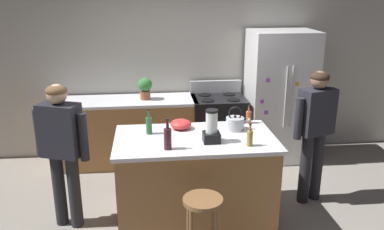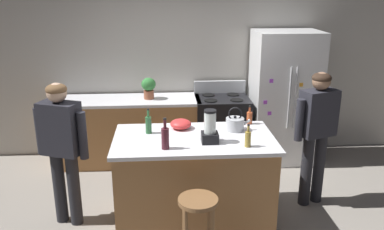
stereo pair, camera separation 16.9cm
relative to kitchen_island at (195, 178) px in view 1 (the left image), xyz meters
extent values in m
plane|color=gray|center=(0.00, 0.00, -0.47)|extent=(14.00, 14.00, 0.00)
cube|color=#BCB7AD|center=(0.00, 1.95, 0.88)|extent=(8.00, 0.10, 2.70)
cube|color=#9E6B3D|center=(0.00, 0.00, -0.02)|extent=(1.63, 0.90, 0.91)
cube|color=silver|center=(0.00, 0.00, 0.45)|extent=(1.69, 0.96, 0.04)
cube|color=#9E6B3D|center=(-0.80, 1.55, -0.02)|extent=(2.00, 0.64, 0.91)
cube|color=silver|center=(-0.80, 1.55, 0.45)|extent=(2.00, 0.64, 0.04)
cube|color=silver|center=(1.40, 1.50, 0.46)|extent=(0.90, 0.70, 1.88)
cylinder|color=#B7BABF|center=(1.36, 1.13, 0.56)|extent=(0.02, 0.02, 0.84)
cylinder|color=#B7BABF|center=(1.44, 1.13, 0.56)|extent=(0.02, 0.02, 0.84)
cube|color=orange|center=(1.51, 1.15, 0.74)|extent=(0.05, 0.01, 0.05)
cube|color=purple|center=(1.04, 1.15, 0.50)|extent=(0.05, 0.01, 0.05)
cube|color=purple|center=(1.11, 1.15, 0.79)|extent=(0.05, 0.01, 0.05)
cube|color=purple|center=(1.65, 1.15, 0.58)|extent=(0.05, 0.01, 0.05)
cube|color=purple|center=(1.11, 1.15, 0.35)|extent=(0.05, 0.01, 0.05)
cube|color=purple|center=(1.61, 1.15, 0.24)|extent=(0.05, 0.01, 0.05)
cube|color=black|center=(0.52, 1.52, 0.00)|extent=(0.76, 0.64, 0.95)
cube|color=black|center=(0.52, 1.20, -0.05)|extent=(0.60, 0.01, 0.24)
cube|color=#B7BABF|center=(0.52, 1.81, 0.56)|extent=(0.76, 0.06, 0.18)
cylinder|color=black|center=(0.34, 1.37, 0.48)|extent=(0.18, 0.18, 0.01)
cylinder|color=black|center=(0.70, 1.37, 0.48)|extent=(0.18, 0.18, 0.01)
cylinder|color=black|center=(0.34, 1.67, 0.48)|extent=(0.18, 0.18, 0.01)
cylinder|color=black|center=(0.70, 1.67, 0.48)|extent=(0.18, 0.18, 0.01)
cylinder|color=#26262B|center=(-1.45, 0.02, -0.07)|extent=(0.17, 0.17, 0.81)
cylinder|color=#26262B|center=(-1.28, -0.04, -0.07)|extent=(0.17, 0.17, 0.81)
cube|color=#26262D|center=(-1.36, -0.01, 0.61)|extent=(0.45, 0.35, 0.55)
cylinder|color=#26262D|center=(-1.60, 0.08, 0.56)|extent=(0.12, 0.12, 0.49)
cylinder|color=#26262D|center=(-1.13, -0.09, 0.56)|extent=(0.12, 0.12, 0.49)
sphere|color=#D8AD8C|center=(-1.36, -0.01, 0.98)|extent=(0.26, 0.26, 0.20)
ellipsoid|color=brown|center=(-1.36, -0.01, 1.02)|extent=(0.27, 0.27, 0.12)
cylinder|color=#26262B|center=(1.49, 0.24, -0.05)|extent=(0.17, 0.17, 0.85)
cylinder|color=#26262B|center=(1.32, 0.18, -0.05)|extent=(0.17, 0.17, 0.85)
cube|color=#26262D|center=(1.40, 0.21, 0.64)|extent=(0.45, 0.34, 0.52)
cylinder|color=#26262D|center=(1.64, 0.30, 0.59)|extent=(0.11, 0.11, 0.47)
cylinder|color=#26262D|center=(1.17, 0.13, 0.59)|extent=(0.11, 0.11, 0.47)
sphere|color=#8C664C|center=(1.40, 0.21, 1.00)|extent=(0.26, 0.26, 0.20)
ellipsoid|color=#332319|center=(1.40, 0.21, 1.04)|extent=(0.27, 0.27, 0.12)
cylinder|color=brown|center=(-0.02, -0.79, 0.17)|extent=(0.36, 0.36, 0.04)
cylinder|color=brown|center=(-0.14, -0.67, -0.16)|extent=(0.04, 0.04, 0.63)
cylinder|color=brown|center=(0.09, -0.67, -0.16)|extent=(0.04, 0.04, 0.63)
cylinder|color=brown|center=(-0.52, 1.55, 0.53)|extent=(0.14, 0.14, 0.12)
ellipsoid|color=#337A38|center=(-0.52, 1.55, 0.68)|extent=(0.20, 0.20, 0.18)
cube|color=black|center=(0.15, -0.15, 0.52)|extent=(0.17, 0.17, 0.10)
cylinder|color=silver|center=(0.15, -0.15, 0.68)|extent=(0.12, 0.12, 0.22)
cylinder|color=black|center=(0.15, -0.15, 0.80)|extent=(0.12, 0.12, 0.02)
cylinder|color=#2D6638|center=(-0.48, 0.16, 0.56)|extent=(0.07, 0.07, 0.18)
cylinder|color=#2D6638|center=(-0.48, 0.16, 0.69)|extent=(0.03, 0.03, 0.08)
cylinder|color=black|center=(-0.48, 0.16, 0.74)|extent=(0.03, 0.03, 0.02)
cylinder|color=olive|center=(0.51, -0.29, 0.55)|extent=(0.06, 0.06, 0.15)
cylinder|color=olive|center=(0.51, -0.29, 0.66)|extent=(0.02, 0.02, 0.07)
cylinder|color=black|center=(0.51, -0.29, 0.70)|extent=(0.03, 0.03, 0.02)
cylinder|color=#471923|center=(-0.30, -0.29, 0.58)|extent=(0.08, 0.08, 0.21)
cylinder|color=#471923|center=(-0.30, -0.29, 0.73)|extent=(0.03, 0.03, 0.09)
cylinder|color=black|center=(-0.30, -0.29, 0.78)|extent=(0.03, 0.03, 0.02)
cylinder|color=#B24C26|center=(0.67, 0.39, 0.54)|extent=(0.06, 0.06, 0.14)
cylinder|color=#B24C26|center=(0.67, 0.39, 0.64)|extent=(0.02, 0.02, 0.06)
cylinder|color=black|center=(0.67, 0.39, 0.68)|extent=(0.03, 0.03, 0.02)
ellipsoid|color=red|center=(-0.13, 0.28, 0.52)|extent=(0.24, 0.24, 0.11)
cylinder|color=#B7BABF|center=(0.46, 0.18, 0.54)|extent=(0.20, 0.20, 0.14)
sphere|color=black|center=(0.46, 0.18, 0.63)|extent=(0.03, 0.03, 0.03)
cylinder|color=#B7BABF|center=(0.59, 0.18, 0.56)|extent=(0.09, 0.03, 0.08)
torus|color=black|center=(0.46, 0.18, 0.66)|extent=(0.16, 0.02, 0.16)
camera|label=1|loc=(-0.47, -3.92, 1.99)|focal=37.68mm
camera|label=2|loc=(-0.30, -3.94, 1.99)|focal=37.68mm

